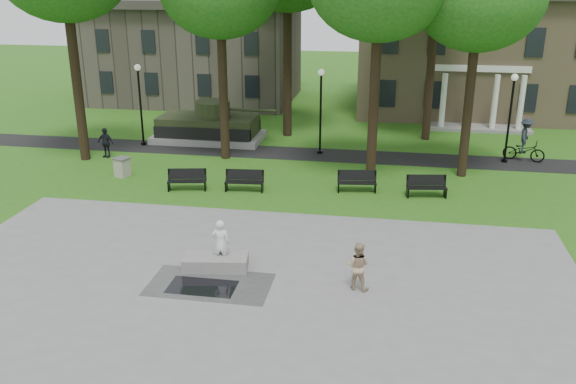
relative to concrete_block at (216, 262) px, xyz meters
name	(u,v)px	position (x,y,z in m)	size (l,w,h in m)	color
ground	(268,242)	(1.32, 2.46, -0.24)	(120.00, 120.00, 0.00)	#2A5C15
plaza	(235,309)	(1.32, -2.54, -0.23)	(22.00, 16.00, 0.02)	gray
footpath	(310,154)	(1.32, 14.46, -0.24)	(44.00, 2.60, 0.01)	black
building_right	(474,50)	(11.32, 28.46, 4.10)	(17.00, 12.00, 8.60)	#9E8460
building_left	(198,53)	(-9.68, 28.96, 3.35)	(15.00, 10.00, 7.20)	#4C443D
lamp_left	(140,98)	(-8.68, 14.76, 2.55)	(0.36, 0.36, 4.73)	black
lamp_mid	(321,104)	(1.82, 14.76, 2.55)	(0.36, 0.36, 4.73)	black
lamp_right	(510,111)	(11.82, 14.76, 2.55)	(0.36, 0.36, 4.73)	black
tank_monument	(209,126)	(-5.14, 16.46, 0.61)	(7.45, 3.40, 2.40)	gray
puddle	(202,287)	(-0.07, -1.39, -0.22)	(2.20, 1.20, 0.00)	black
concrete_block	(216,262)	(0.00, 0.00, 0.00)	(2.20, 1.00, 0.45)	gray
skateboard	(217,262)	(-0.06, 0.40, -0.19)	(0.78, 0.20, 0.07)	brown
skateboarder	(221,243)	(0.15, 0.20, 0.63)	(0.62, 0.41, 1.71)	silver
friend_watching	(358,266)	(4.88, -0.63, 0.58)	(0.78, 0.61, 1.60)	tan
pedestrian_walker	(105,143)	(-9.72, 12.03, 0.58)	(0.97, 0.40, 1.65)	black
cyclist	(525,144)	(12.84, 15.19, 0.71)	(2.28, 1.36, 2.34)	black
park_bench_0	(187,179)	(-3.56, 7.61, 0.28)	(1.85, 0.86, 1.00)	black
park_bench_1	(245,180)	(-0.89, 7.93, 0.28)	(1.83, 0.66, 1.00)	black
park_bench_2	(357,181)	(4.28, 8.72, 0.28)	(1.84, 0.74, 1.00)	black
park_bench_3	(427,186)	(7.44, 8.56, 0.28)	(1.85, 0.80, 1.00)	black
trash_bin	(122,167)	(-7.41, 8.98, 0.24)	(0.85, 0.85, 0.96)	#9E9882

